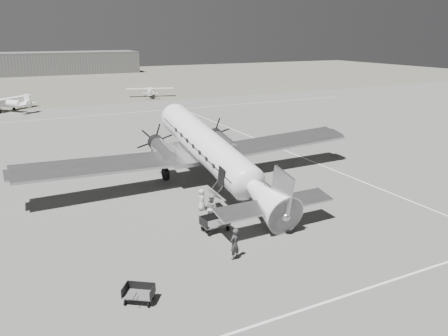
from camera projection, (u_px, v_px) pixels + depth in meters
ground at (225, 198)px, 32.79m from camera, size 260.00×260.00×0.00m
taxi_line_near at (356, 292)px, 20.81m from camera, size 60.00×0.15×0.01m
taxi_line_right at (348, 176)px, 37.91m from camera, size 0.15×80.00×0.01m
taxi_line_horizon at (108, 114)px, 67.01m from camera, size 90.00×0.15×0.01m
grass_infield at (62, 81)px, 114.06m from camera, size 260.00×90.00×0.01m
hangar_main at (68, 63)px, 136.61m from camera, size 42.00×14.00×6.60m
dc3_airliner at (213, 154)px, 34.20m from camera, size 29.98×21.18×5.62m
light_plane_left at (7, 104)px, 69.14m from camera, size 14.51×14.33×2.34m
light_plane_right at (150, 92)px, 85.49m from camera, size 10.91×9.70×1.91m
baggage_cart_near at (215, 223)px, 27.16m from camera, size 1.89×1.40×1.02m
baggage_cart_far at (139, 294)px, 19.94m from camera, size 1.77×1.66×0.82m
ground_crew at (235, 244)px, 23.67m from camera, size 0.77×0.64×1.79m
ramp_agent at (212, 208)px, 28.51m from camera, size 0.87×1.02×1.86m
passenger at (202, 200)px, 30.38m from camera, size 0.68×0.85×1.52m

